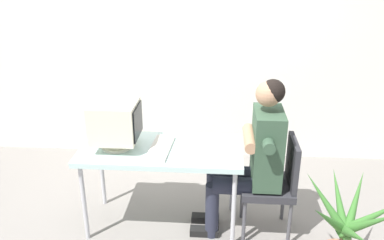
{
  "coord_description": "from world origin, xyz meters",
  "views": [
    {
      "loc": [
        0.46,
        -2.88,
        2.16
      ],
      "look_at": [
        0.25,
        0.0,
        0.98
      ],
      "focal_mm": 37.46,
      "sensor_mm": 36.0,
      "label": 1
    }
  ],
  "objects_px": {
    "desk": "(161,154)",
    "keyboard": "(161,148)",
    "crt_monitor": "(116,122)",
    "potted_plant": "(344,237)",
    "person_seated": "(254,155)",
    "office_chair": "(275,181)"
  },
  "relations": [
    {
      "from": "desk",
      "to": "keyboard",
      "type": "distance_m",
      "value": 0.08
    },
    {
      "from": "crt_monitor",
      "to": "potted_plant",
      "type": "xyz_separation_m",
      "value": [
        1.7,
        -0.53,
        -0.59
      ]
    },
    {
      "from": "keyboard",
      "to": "person_seated",
      "type": "height_order",
      "value": "person_seated"
    },
    {
      "from": "keyboard",
      "to": "office_chair",
      "type": "bearing_deg",
      "value": -1.22
    },
    {
      "from": "keyboard",
      "to": "person_seated",
      "type": "distance_m",
      "value": 0.74
    },
    {
      "from": "crt_monitor",
      "to": "keyboard",
      "type": "bearing_deg",
      "value": -2.31
    },
    {
      "from": "keyboard",
      "to": "crt_monitor",
      "type": "bearing_deg",
      "value": 177.69
    },
    {
      "from": "desk",
      "to": "potted_plant",
      "type": "bearing_deg",
      "value": -21.96
    },
    {
      "from": "desk",
      "to": "keyboard",
      "type": "xyz_separation_m",
      "value": [
        0.0,
        -0.03,
        0.07
      ]
    },
    {
      "from": "potted_plant",
      "to": "keyboard",
      "type": "bearing_deg",
      "value": 159.06
    },
    {
      "from": "keyboard",
      "to": "potted_plant",
      "type": "relative_size",
      "value": 0.58
    },
    {
      "from": "desk",
      "to": "keyboard",
      "type": "relative_size",
      "value": 2.79
    },
    {
      "from": "office_chair",
      "to": "potted_plant",
      "type": "distance_m",
      "value": 0.67
    },
    {
      "from": "desk",
      "to": "crt_monitor",
      "type": "xyz_separation_m",
      "value": [
        -0.35,
        -0.01,
        0.28
      ]
    },
    {
      "from": "keyboard",
      "to": "office_chair",
      "type": "distance_m",
      "value": 0.95
    },
    {
      "from": "keyboard",
      "to": "potted_plant",
      "type": "bearing_deg",
      "value": -20.94
    },
    {
      "from": "office_chair",
      "to": "potted_plant",
      "type": "height_order",
      "value": "office_chair"
    },
    {
      "from": "desk",
      "to": "keyboard",
      "type": "height_order",
      "value": "keyboard"
    },
    {
      "from": "desk",
      "to": "keyboard",
      "type": "bearing_deg",
      "value": -83.14
    },
    {
      "from": "office_chair",
      "to": "potted_plant",
      "type": "xyz_separation_m",
      "value": [
        0.43,
        -0.5,
        -0.13
      ]
    },
    {
      "from": "office_chair",
      "to": "person_seated",
      "type": "xyz_separation_m",
      "value": [
        -0.18,
        -0.0,
        0.23
      ]
    },
    {
      "from": "office_chair",
      "to": "potted_plant",
      "type": "relative_size",
      "value": 1.05
    }
  ]
}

